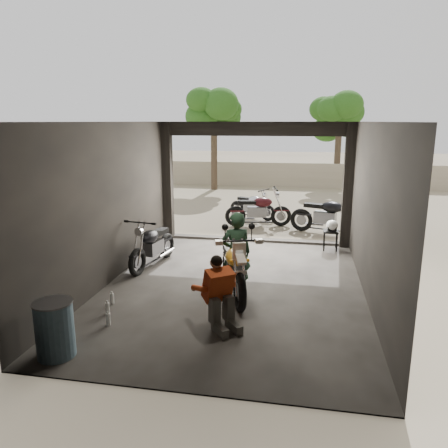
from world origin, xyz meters
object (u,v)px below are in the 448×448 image
(mechanic, at_px, (222,295))
(rider, at_px, (236,253))
(stool, at_px, (331,234))
(main_bike, at_px, (233,264))
(outside_bike_c, at_px, (327,212))
(outside_bike_b, at_px, (258,207))
(sign_post, at_px, (369,183))
(oil_drum, at_px, (55,330))
(helmet, at_px, (332,225))
(left_bike, at_px, (153,242))
(outside_bike_a, at_px, (252,204))

(mechanic, bearing_deg, rider, 53.03)
(mechanic, bearing_deg, stool, 30.72)
(main_bike, distance_m, outside_bike_c, 5.37)
(outside_bike_b, distance_m, mechanic, 7.01)
(main_bike, xyz_separation_m, sign_post, (3.03, 5.15, 0.88))
(rider, height_order, mechanic, rider)
(outside_bike_b, bearing_deg, oil_drum, 156.02)
(rider, bearing_deg, outside_bike_c, -132.89)
(main_bike, xyz_separation_m, rider, (0.03, 0.12, 0.16))
(main_bike, height_order, stool, main_bike)
(outside_bike_c, distance_m, rider, 5.25)
(main_bike, relative_size, outside_bike_c, 0.99)
(mechanic, height_order, sign_post, sign_post)
(rider, height_order, helmet, rider)
(left_bike, distance_m, stool, 4.49)
(main_bike, distance_m, rider, 0.21)
(left_bike, bearing_deg, sign_post, 46.30)
(outside_bike_b, distance_m, sign_post, 3.33)
(outside_bike_a, xyz_separation_m, oil_drum, (-1.59, -9.34, -0.11))
(stool, relative_size, oil_drum, 0.64)
(outside_bike_c, xyz_separation_m, sign_post, (1.12, 0.13, 0.86))
(outside_bike_a, bearing_deg, left_bike, -171.28)
(outside_bike_c, distance_m, sign_post, 1.42)
(oil_drum, bearing_deg, sign_post, 56.84)
(main_bike, xyz_separation_m, outside_bike_c, (1.91, 5.02, 0.02))
(outside_bike_b, relative_size, rider, 1.13)
(mechanic, bearing_deg, outside_bike_c, 36.30)
(outside_bike_a, xyz_separation_m, rider, (0.50, -6.57, 0.28))
(left_bike, bearing_deg, main_bike, -23.48)
(outside_bike_a, height_order, outside_bike_c, outside_bike_c)
(left_bike, height_order, stool, left_bike)
(mechanic, distance_m, sign_post, 7.24)
(outside_bike_a, distance_m, sign_post, 3.95)
(outside_bike_b, distance_m, oil_drum, 8.49)
(mechanic, bearing_deg, main_bike, 54.32)
(main_bike, relative_size, helmet, 6.06)
(outside_bike_c, relative_size, sign_post, 0.85)
(main_bike, relative_size, mechanic, 1.67)
(rider, bearing_deg, outside_bike_a, -107.55)
(outside_bike_b, distance_m, outside_bike_c, 2.14)
(main_bike, distance_m, mechanic, 1.38)
(left_bike, relative_size, stool, 3.31)
(outside_bike_a, distance_m, mechanic, 8.09)
(stool, distance_m, sign_post, 2.35)
(main_bike, relative_size, outside_bike_a, 1.23)
(helmet, relative_size, sign_post, 0.14)
(main_bike, bearing_deg, mechanic, -106.84)
(left_bike, xyz_separation_m, outside_bike_b, (1.92, 4.29, 0.03))
(oil_drum, bearing_deg, left_bike, 90.00)
(left_bike, bearing_deg, stool, 36.28)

